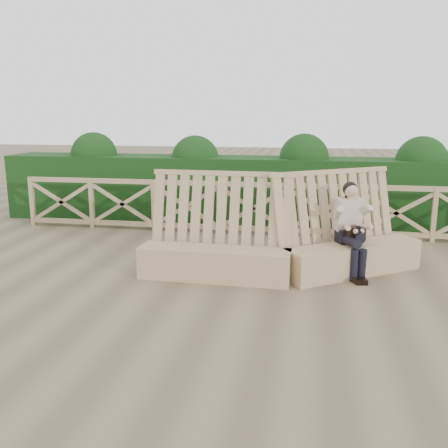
# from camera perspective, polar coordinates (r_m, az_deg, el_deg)

# --- Properties ---
(ground) EXTENTS (60.00, 60.00, 0.00)m
(ground) POSITION_cam_1_polar(r_m,az_deg,el_deg) (7.19, -0.16, -7.72)
(ground) COLOR brown
(ground) RESTS_ON ground
(bench) EXTENTS (4.36, 2.00, 1.62)m
(bench) POSITION_cam_1_polar(r_m,az_deg,el_deg) (7.85, 6.86, -2.92)
(bench) COLOR #9E825A
(bench) RESTS_ON ground
(woman) EXTENTS (0.56, 0.91, 1.46)m
(woman) POSITION_cam_1_polar(r_m,az_deg,el_deg) (8.00, 14.34, -0.15)
(woman) COLOR black
(woman) RESTS_ON ground
(guardrail) EXTENTS (10.10, 0.09, 1.10)m
(guardrail) POSITION_cam_1_polar(r_m,az_deg,el_deg) (10.39, 3.29, 1.81)
(guardrail) COLOR #988458
(guardrail) RESTS_ON ground
(hedge) EXTENTS (12.00, 1.20, 1.50)m
(hedge) POSITION_cam_1_polar(r_m,az_deg,el_deg) (11.53, 4.02, 3.87)
(hedge) COLOR black
(hedge) RESTS_ON ground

